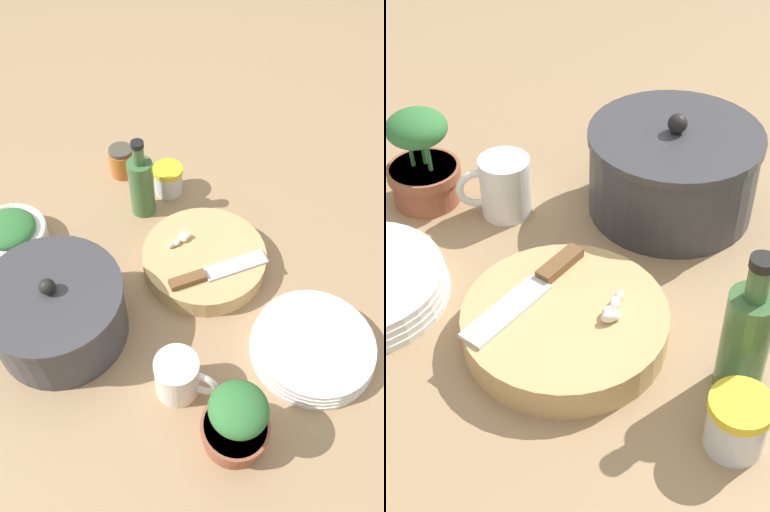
# 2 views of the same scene
# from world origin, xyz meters

# --- Properties ---
(ground_plane) EXTENTS (5.00, 5.00, 0.00)m
(ground_plane) POSITION_xyz_m (0.00, 0.00, 0.00)
(ground_plane) COLOR #997A56
(cutting_board) EXTENTS (0.25, 0.25, 0.04)m
(cutting_board) POSITION_xyz_m (-0.02, -0.07, 0.02)
(cutting_board) COLOR tan
(cutting_board) RESTS_ON ground_plane
(chef_knife) EXTENTS (0.11, 0.20, 0.01)m
(chef_knife) POSITION_xyz_m (-0.07, -0.05, 0.05)
(chef_knife) COLOR brown
(chef_knife) RESTS_ON cutting_board
(garlic_cloves) EXTENTS (0.03, 0.06, 0.01)m
(garlic_cloves) POSITION_xyz_m (0.03, -0.06, 0.05)
(garlic_cloves) COLOR silver
(garlic_cloves) RESTS_ON cutting_board
(herb_bowl) EXTENTS (0.16, 0.16, 0.07)m
(herb_bowl) POSITION_xyz_m (0.31, 0.17, 0.03)
(herb_bowl) COLOR silver
(herb_bowl) RESTS_ON ground_plane
(spice_jar) EXTENTS (0.07, 0.07, 0.07)m
(spice_jar) POSITION_xyz_m (0.19, -0.18, 0.04)
(spice_jar) COLOR silver
(spice_jar) RESTS_ON ground_plane
(coffee_mug) EXTENTS (0.11, 0.08, 0.09)m
(coffee_mug) POSITION_xyz_m (-0.18, 0.15, 0.05)
(coffee_mug) COLOR silver
(coffee_mug) RESTS_ON ground_plane
(plate_stack) EXTENTS (0.23, 0.23, 0.04)m
(plate_stack) POSITION_xyz_m (-0.30, -0.07, 0.02)
(plate_stack) COLOR silver
(plate_stack) RESTS_ON ground_plane
(honey_jar) EXTENTS (0.06, 0.06, 0.07)m
(honey_jar) POSITION_xyz_m (0.31, -0.14, 0.04)
(honey_jar) COLOR #B26023
(honey_jar) RESTS_ON ground_plane
(oil_bottle) EXTENTS (0.05, 0.05, 0.19)m
(oil_bottle) POSITION_xyz_m (0.19, -0.10, 0.08)
(oil_bottle) COLOR #3D6638
(oil_bottle) RESTS_ON ground_plane
(stock_pot) EXTENTS (0.25, 0.25, 0.16)m
(stock_pot) POSITION_xyz_m (0.06, 0.22, 0.07)
(stock_pot) COLOR #38383D
(stock_pot) RESTS_ON ground_plane
(potted_herb) EXTENTS (0.11, 0.11, 0.15)m
(potted_herb) POSITION_xyz_m (-0.30, 0.15, 0.07)
(potted_herb) COLOR #935138
(potted_herb) RESTS_ON ground_plane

